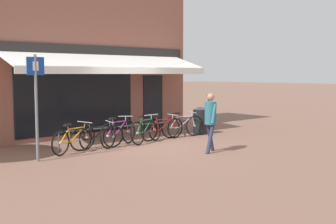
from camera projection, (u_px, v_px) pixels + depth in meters
name	position (u px, v px, depth m)	size (l,w,h in m)	color
ground_plane	(153.00, 146.00, 12.54)	(160.00, 160.00, 0.00)	brown
shop_front	(78.00, 46.00, 15.58)	(7.77, 4.59, 6.42)	#8E5647
bike_rack_rail	(129.00, 128.00, 13.07)	(4.78, 0.04, 0.57)	#47494F
bicycle_orange	(74.00, 139.00, 11.53)	(1.67, 0.75, 0.82)	black
bicycle_black	(97.00, 137.00, 12.02)	(1.66, 0.52, 0.80)	black
bicycle_purple	(118.00, 133.00, 12.60)	(1.72, 0.83, 0.88)	black
bicycle_green	(146.00, 130.00, 13.17)	(1.67, 0.83, 0.89)	black
bicycle_red	(162.00, 129.00, 13.79)	(1.80, 0.52, 0.82)	black
bicycle_silver	(183.00, 126.00, 14.39)	(1.68, 0.52, 0.86)	black
pedestrian_adult	(210.00, 116.00, 11.52)	(0.54, 0.57, 1.64)	#282D47
litter_bin	(200.00, 120.00, 15.10)	(0.52, 0.52, 0.99)	black
parking_sign	(36.00, 97.00, 10.25)	(0.44, 0.07, 2.62)	slate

